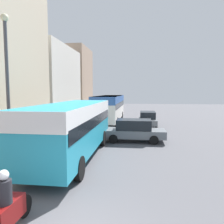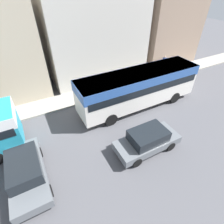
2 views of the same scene
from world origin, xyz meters
name	(u,v)px [view 1 (image 1 of 2)]	position (x,y,z in m)	size (l,w,h in m)	color
building_far_terrace	(43,85)	(-9.34, 20.25, 4.37)	(6.28, 9.73, 8.74)	beige
building_end_row	(67,82)	(-9.57, 29.48, 5.17)	(6.73, 6.97, 10.34)	gray
bus_lead	(73,123)	(-1.68, 7.15, 1.94)	(2.54, 9.29, 2.98)	teal
bus_following	(110,105)	(-1.59, 20.82, 2.02)	(2.56, 10.22, 3.11)	silver
motorcycle_behind_lead	(7,210)	(-1.38, 0.70, 0.68)	(0.39, 2.24, 1.73)	maroon
car_crossing	(134,130)	(1.47, 11.58, 0.82)	(4.50, 1.88, 1.60)	slate
car_far_curb	(148,119)	(2.70, 18.61, 0.79)	(1.82, 4.19, 1.54)	slate
pedestrian_near_curb	(89,109)	(-5.58, 27.11, 1.10)	(0.43, 0.43, 1.86)	#232838
lamp_post	(7,78)	(-4.35, 5.58, 4.26)	(0.36, 0.36, 7.04)	#47474C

